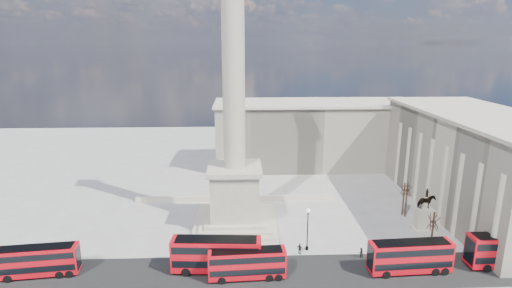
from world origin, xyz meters
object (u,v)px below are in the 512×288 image
(red_bus_c, at_px, (411,256))
(pedestrian_crossing, at_px, (300,249))
(red_bus_d, at_px, (512,250))
(red_bus_b, at_px, (248,263))
(nelsons_column, at_px, (235,154))
(pedestrian_walking, at_px, (395,251))
(equestrian_statue, at_px, (424,216))
(pedestrian_standing, at_px, (361,253))
(victorian_lamp, at_px, (308,226))
(red_bus_e, at_px, (38,261))
(red_bus_a, at_px, (217,254))

(red_bus_c, height_order, pedestrian_crossing, red_bus_c)
(red_bus_c, relative_size, pedestrian_crossing, 6.59)
(red_bus_c, xyz_separation_m, red_bus_d, (14.79, 0.87, 0.16))
(red_bus_b, relative_size, pedestrian_crossing, 6.01)
(nelsons_column, distance_m, pedestrian_walking, 29.06)
(equestrian_statue, height_order, pedestrian_standing, equestrian_statue)
(nelsons_column, distance_m, red_bus_c, 30.70)
(victorian_lamp, bearing_deg, red_bus_c, -26.74)
(red_bus_b, distance_m, red_bus_c, 22.45)
(red_bus_c, xyz_separation_m, red_bus_e, (-50.83, 0.99, -0.16))
(red_bus_b, distance_m, equestrian_statue, 32.83)
(pedestrian_standing, bearing_deg, red_bus_d, 167.41)
(victorian_lamp, distance_m, pedestrian_crossing, 3.60)
(red_bus_c, bearing_deg, pedestrian_crossing, 156.18)
(red_bus_c, xyz_separation_m, pedestrian_walking, (-0.46, 4.05, -1.50))
(red_bus_d, bearing_deg, pedestrian_standing, 171.00)
(red_bus_a, xyz_separation_m, red_bus_b, (4.18, -1.77, -0.41))
(nelsons_column, xyz_separation_m, pedestrian_standing, (18.68, -11.50, -12.10))
(red_bus_a, xyz_separation_m, pedestrian_standing, (21.00, 2.92, -1.80))
(pedestrian_standing, bearing_deg, red_bus_a, 4.21)
(pedestrian_walking, bearing_deg, red_bus_d, -4.51)
(equestrian_statue, bearing_deg, red_bus_e, -168.80)
(red_bus_e, bearing_deg, nelsons_column, 22.25)
(equestrian_statue, xyz_separation_m, pedestrian_walking, (-8.08, -8.50, -1.66))
(nelsons_column, xyz_separation_m, victorian_lamp, (11.09, -8.90, -8.93))
(red_bus_d, xyz_separation_m, equestrian_statue, (-7.17, 11.69, -0.00))
(red_bus_e, relative_size, pedestrian_walking, 5.91)
(equestrian_statue, bearing_deg, pedestrian_standing, -147.29)
(red_bus_e, relative_size, pedestrian_crossing, 6.20)
(red_bus_d, bearing_deg, pedestrian_walking, 168.07)
(red_bus_d, xyz_separation_m, red_bus_e, (-65.63, 0.12, -0.32))
(red_bus_e, height_order, pedestrian_walking, red_bus_e)
(red_bus_b, bearing_deg, red_bus_a, 153.75)
(pedestrian_walking, bearing_deg, red_bus_b, -160.66)
(red_bus_c, bearing_deg, pedestrian_walking, 93.04)
(red_bus_a, relative_size, pedestrian_walking, 6.79)
(red_bus_c, bearing_deg, equestrian_statue, 55.32)
(victorian_lamp, xyz_separation_m, equestrian_statue, (20.82, 5.91, -1.41))
(red_bus_b, distance_m, pedestrian_crossing, 10.06)
(red_bus_d, height_order, victorian_lamp, victorian_lamp)
(nelsons_column, xyz_separation_m, pedestrian_crossing, (9.80, -10.17, -12.05))
(red_bus_a, xyz_separation_m, red_bus_e, (-24.21, -0.15, -0.36))
(equestrian_statue, xyz_separation_m, pedestrian_standing, (-13.24, -8.50, -1.76))
(red_bus_a, xyz_separation_m, equestrian_statue, (34.24, 11.42, -0.04))
(red_bus_b, relative_size, equestrian_statue, 1.40)
(nelsons_column, distance_m, pedestrian_standing, 25.05)
(equestrian_statue, bearing_deg, red_bus_c, -121.25)
(red_bus_b, bearing_deg, nelsons_column, 93.20)
(victorian_lamp, bearing_deg, pedestrian_crossing, -135.58)
(red_bus_c, bearing_deg, red_bus_e, 175.46)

